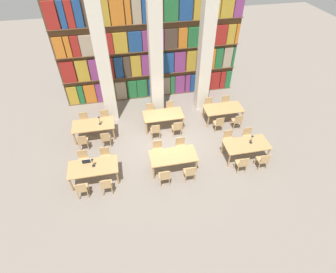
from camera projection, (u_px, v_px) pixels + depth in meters
The scene contains 39 objects.
ground_plane at pixel (167, 146), 12.28m from camera, with size 40.00×40.00×0.00m, color gray.
bookshelf_bank at pixel (151, 52), 13.67m from camera, with size 9.58×0.35×5.50m.
pillar_left at pixel (104, 64), 11.94m from camera, with size 0.61×0.61×6.00m.
pillar_center at pixel (156, 60), 12.29m from camera, with size 0.61×0.61×6.00m.
pillar_right at pixel (205, 55), 12.65m from camera, with size 0.61×0.61×6.00m.
reading_table_0 at pixel (93, 168), 10.34m from camera, with size 1.94×0.97×0.77m.
chair_0 at pixel (82, 189), 9.85m from camera, with size 0.42×0.40×0.88m.
chair_1 at pixel (83, 159), 10.97m from camera, with size 0.42×0.40×0.88m.
chair_2 at pixel (106, 185), 9.98m from camera, with size 0.42×0.40×0.88m.
chair_3 at pixel (105, 156), 11.11m from camera, with size 0.42×0.40×0.88m.
desk_lamp_0 at pixel (92, 161), 10.13m from camera, with size 0.14×0.14×0.41m.
laptop at pixel (87, 161), 10.43m from camera, with size 0.32×0.22×0.21m.
reading_table_1 at pixel (173, 157), 10.79m from camera, with size 1.94×0.97×0.77m.
chair_4 at pixel (164, 176), 10.30m from camera, with size 0.42×0.40×0.88m.
chair_5 at pixel (158, 149), 11.42m from camera, with size 0.42×0.40×0.88m.
chair_6 at pixel (190, 172), 10.45m from camera, with size 0.42×0.40×0.88m.
chair_7 at pixel (181, 146), 11.57m from camera, with size 0.42×0.40×0.88m.
reading_table_2 at pixel (246, 145), 11.29m from camera, with size 1.94×0.97×0.77m.
chair_8 at pixel (242, 163), 10.80m from camera, with size 0.42×0.40×0.88m.
chair_9 at pixel (228, 139), 11.93m from camera, with size 0.42×0.40×0.88m.
chair_10 at pixel (263, 160), 10.94m from camera, with size 0.42×0.40×0.88m.
chair_11 at pixel (248, 136), 12.06m from camera, with size 0.42×0.40×0.88m.
desk_lamp_1 at pixel (252, 138), 11.11m from camera, with size 0.14×0.14×0.43m.
reading_table_3 at pixel (93, 126), 12.28m from camera, with size 1.94×0.97×0.77m.
chair_12 at pixel (83, 141), 11.79m from camera, with size 0.42×0.40×0.88m.
chair_13 at pixel (84, 121), 12.92m from camera, with size 0.42×0.40×0.88m.
chair_14 at pixel (106, 138), 11.94m from camera, with size 0.42×0.40×0.88m.
chair_15 at pixel (105, 118), 13.06m from camera, with size 0.42×0.40×0.88m.
desk_lamp_2 at pixel (99, 119), 12.05m from camera, with size 0.14×0.14×0.45m.
reading_table_4 at pixel (163, 116), 12.86m from camera, with size 1.94×0.97×0.77m.
chair_16 at pixel (155, 130), 12.36m from camera, with size 0.42×0.40×0.88m.
chair_17 at pixel (151, 111), 13.48m from camera, with size 0.42×0.40×0.88m.
chair_18 at pixel (177, 128), 12.51m from camera, with size 0.42×0.40×0.88m.
chair_19 at pixel (170, 109), 13.64m from camera, with size 0.42×0.40×0.88m.
reading_table_5 at pixel (223, 109), 13.25m from camera, with size 1.94×0.97×0.77m.
chair_20 at pixel (219, 123), 12.76m from camera, with size 0.42×0.40×0.88m.
chair_21 at pixel (209, 105), 13.88m from camera, with size 0.42×0.40×0.88m.
chair_22 at pixel (237, 121), 12.90m from camera, with size 0.42×0.40×0.88m.
chair_23 at pixel (226, 103), 14.02m from camera, with size 0.42×0.40×0.88m.
Camera 1 is at (-1.72, -8.67, 8.54)m, focal length 28.00 mm.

